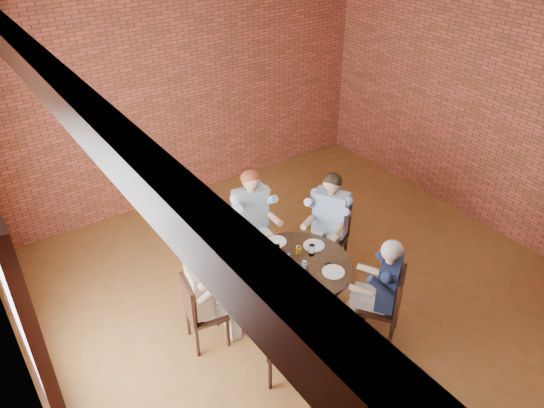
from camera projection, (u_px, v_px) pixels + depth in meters
floor at (322, 309)px, 6.61m from camera, size 7.00×7.00×0.00m
ceiling at (341, 31)px, 4.79m from camera, size 7.00×7.00×0.00m
wall_back at (182, 96)px, 8.12m from camera, size 7.00×0.00×7.00m
wall_left at (11, 315)px, 4.13m from camera, size 0.00×7.00×7.00m
wall_right at (512, 123)px, 7.27m from camera, size 0.00×7.00×7.00m
ceiling_beam at (73, 103)px, 3.67m from camera, size 0.22×6.90×0.26m
window at (10, 289)px, 4.46m from camera, size 0.10×2.16×2.36m
dining_table at (296, 279)px, 6.29m from camera, size 1.30×1.30×0.75m
chair_a at (330, 230)px, 7.13m from camera, size 0.63×0.63×0.98m
diner_a at (328, 223)px, 6.97m from camera, size 0.90×0.84×1.41m
chair_b at (250, 227)px, 7.19m from camera, size 0.51×0.51×0.98m
diner_b at (253, 220)px, 7.02m from camera, size 0.65×0.77×1.42m
chair_c at (199, 310)px, 5.88m from camera, size 0.49×0.49×0.93m
diner_c at (205, 297)px, 5.82m from camera, size 0.72×0.63×1.32m
chair_d at (288, 350)px, 5.40m from camera, size 0.58×0.58×0.92m
diner_d at (289, 333)px, 5.38m from camera, size 0.79×0.80×1.29m
chair_e at (388, 302)px, 5.97m from camera, size 0.59×0.59×0.94m
diner_e at (382, 290)px, 5.91m from camera, size 0.81×0.84×1.34m
plate_a at (314, 245)px, 6.46m from camera, size 0.26×0.26×0.01m
plate_b at (276, 242)px, 6.53m from camera, size 0.26×0.26×0.01m
plate_c at (259, 265)px, 6.14m from camera, size 0.26×0.26×0.01m
plate_d at (333, 272)px, 6.04m from camera, size 0.26×0.26×0.01m
glass_a at (312, 250)px, 6.28m from camera, size 0.07×0.07×0.14m
glass_b at (299, 249)px, 6.29m from camera, size 0.07×0.07×0.14m
glass_c at (277, 250)px, 6.28m from camera, size 0.07×0.07×0.14m
glass_d at (288, 258)px, 6.14m from camera, size 0.07×0.07×0.14m
glass_e at (279, 273)px, 5.93m from camera, size 0.07×0.07×0.14m
glass_f at (303, 278)px, 5.85m from camera, size 0.07×0.07×0.14m
glass_g at (304, 265)px, 6.04m from camera, size 0.07×0.07×0.14m
smartphone at (330, 267)px, 6.12m from camera, size 0.11×0.15×0.01m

